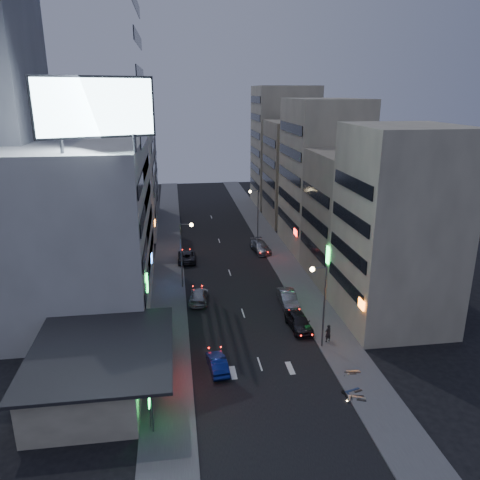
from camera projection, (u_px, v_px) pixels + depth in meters
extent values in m
plane|color=black|center=(269.00, 391.00, 37.48)|extent=(180.00, 180.00, 0.00)
cube|color=#4C4C4F|center=(169.00, 265.00, 64.67)|extent=(4.00, 120.00, 0.12)
cube|color=#4C4C4F|center=(282.00, 259.00, 66.83)|extent=(4.00, 120.00, 0.12)
cube|color=beige|center=(91.00, 372.00, 36.93)|extent=(8.00, 12.00, 3.60)
cube|color=black|center=(101.00, 349.00, 36.47)|extent=(11.00, 13.00, 0.25)
cube|color=black|center=(155.00, 353.00, 37.22)|extent=(0.12, 4.00, 0.90)
cube|color=#FF1E14|center=(156.00, 353.00, 37.23)|extent=(0.04, 3.70, 0.70)
cube|color=silver|center=(82.00, 225.00, 51.30)|extent=(14.00, 24.00, 18.00)
cube|color=beige|center=(398.00, 228.00, 46.37)|extent=(10.00, 11.00, 20.00)
cube|color=tan|center=(357.00, 218.00, 57.89)|extent=(11.00, 12.00, 16.00)
cube|color=beige|center=(322.00, 176.00, 69.17)|extent=(10.00, 14.00, 22.00)
cube|color=silver|center=(119.00, 176.00, 74.78)|extent=(11.00, 10.00, 20.00)
cube|color=gray|center=(124.00, 178.00, 87.73)|extent=(12.00, 10.00, 15.00)
cube|color=tan|center=(299.00, 173.00, 83.99)|extent=(11.00, 12.00, 18.00)
cube|color=beige|center=(284.00, 147.00, 96.35)|extent=(12.00, 12.00, 24.00)
cylinder|color=#595B60|center=(61.00, 144.00, 39.04)|extent=(0.30, 0.30, 1.50)
cylinder|color=#595B60|center=(135.00, 143.00, 39.86)|extent=(0.30, 0.30, 1.50)
cube|color=black|center=(95.00, 107.00, 38.55)|extent=(9.52, 3.75, 5.00)
cube|color=#B9E7F7|center=(96.00, 107.00, 38.37)|extent=(9.04, 3.34, 4.60)
cylinder|color=#595B60|center=(324.00, 307.00, 42.74)|extent=(0.16, 0.16, 8.00)
cylinder|color=#595B60|center=(319.00, 268.00, 41.46)|extent=(1.40, 0.10, 0.10)
sphere|color=#FFD88C|center=(312.00, 269.00, 41.40)|extent=(0.44, 0.44, 0.44)
cylinder|color=#595B60|center=(181.00, 256.00, 56.12)|extent=(0.16, 0.16, 8.00)
cylinder|color=#595B60|center=(186.00, 224.00, 55.03)|extent=(1.40, 0.10, 0.10)
sphere|color=#FFD88C|center=(191.00, 225.00, 55.14)|extent=(0.44, 0.44, 0.44)
cylinder|color=#595B60|center=(258.00, 215.00, 74.80)|extent=(0.16, 0.16, 8.00)
cylinder|color=#595B60|center=(254.00, 191.00, 73.52)|extent=(1.40, 0.10, 0.10)
sphere|color=#FFD88C|center=(250.00, 191.00, 73.47)|extent=(0.44, 0.44, 0.44)
imported|color=#242328|center=(299.00, 321.00, 47.13)|extent=(2.23, 4.93, 1.64)
imported|color=gray|center=(288.00, 299.00, 52.32)|extent=(1.83, 4.96, 1.62)
imported|color=#29282D|center=(187.00, 256.00, 66.02)|extent=(2.60, 5.41, 1.48)
imported|color=gray|center=(261.00, 247.00, 69.79)|extent=(2.80, 5.61, 1.56)
imported|color=navy|center=(217.00, 363.00, 40.14)|extent=(1.81, 4.18, 1.34)
imported|color=#989CA0|center=(199.00, 296.00, 53.32)|extent=(2.61, 5.10, 1.42)
imported|color=black|center=(328.00, 333.00, 44.45)|extent=(0.75, 0.62, 1.77)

